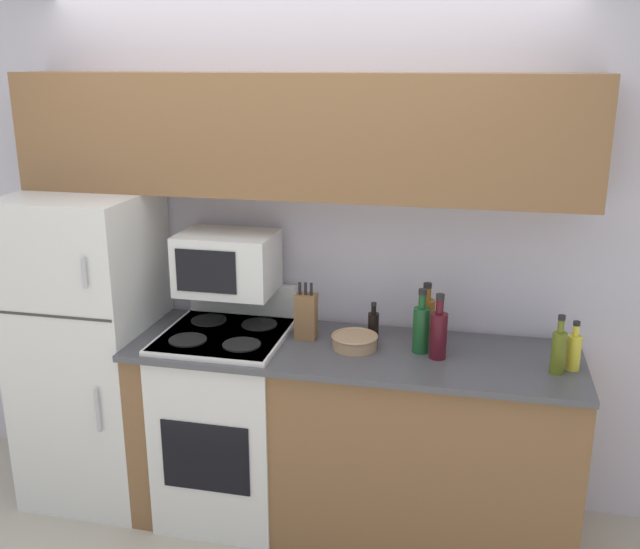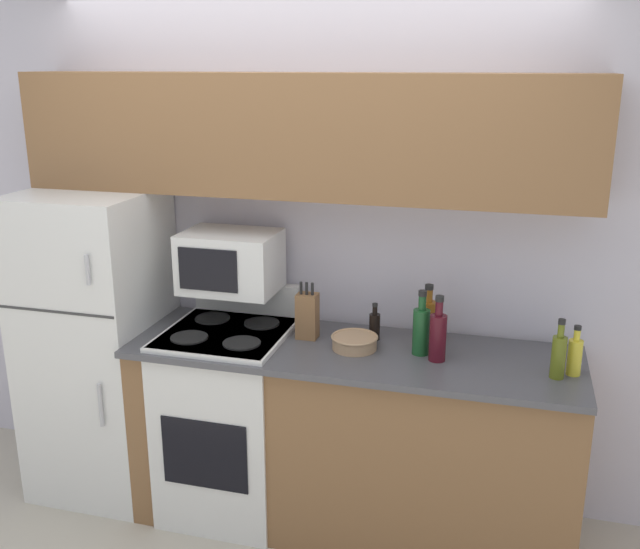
{
  "view_description": "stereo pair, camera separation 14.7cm",
  "coord_description": "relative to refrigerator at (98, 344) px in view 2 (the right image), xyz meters",
  "views": [
    {
      "loc": [
        0.85,
        -2.73,
        2.2
      ],
      "look_at": [
        0.17,
        0.28,
        1.28
      ],
      "focal_mm": 40.0,
      "sensor_mm": 36.0,
      "label": 1
    },
    {
      "loc": [
        0.99,
        -2.69,
        2.2
      ],
      "look_at": [
        0.17,
        0.28,
        1.28
      ],
      "focal_mm": 40.0,
      "sensor_mm": 36.0,
      "label": 2
    }
  ],
  "objects": [
    {
      "name": "bottle_wine_red",
      "position": [
        1.75,
        -0.05,
        0.25
      ],
      "size": [
        0.08,
        0.08,
        0.3
      ],
      "color": "#470F19",
      "rests_on": "lower_cabinets"
    },
    {
      "name": "lower_cabinets",
      "position": [
        1.36,
        -0.01,
        -0.33
      ],
      "size": [
        2.07,
        0.66,
        0.93
      ],
      "color": "brown",
      "rests_on": "ground_plane"
    },
    {
      "name": "bottle_wine_green",
      "position": [
        1.67,
        0.0,
        0.25
      ],
      "size": [
        0.08,
        0.08,
        0.3
      ],
      "color": "#194C23",
      "rests_on": "lower_cabinets"
    },
    {
      "name": "bottle_whiskey",
      "position": [
        1.68,
        0.16,
        0.25
      ],
      "size": [
        0.08,
        0.08,
        0.28
      ],
      "color": "brown",
      "rests_on": "lower_cabinets"
    },
    {
      "name": "stove",
      "position": [
        0.73,
        -0.02,
        -0.31
      ],
      "size": [
        0.59,
        0.64,
        1.12
      ],
      "color": "white",
      "rests_on": "ground_plane"
    },
    {
      "name": "wall_back",
      "position": [
        1.04,
        0.35,
        0.48
      ],
      "size": [
        8.0,
        0.05,
        2.55
      ],
      "color": "silver",
      "rests_on": "ground_plane"
    },
    {
      "name": "ground_plane",
      "position": [
        1.04,
        -0.32,
        -0.8
      ],
      "size": [
        12.0,
        12.0,
        0.0
      ],
      "primitive_type": "plane",
      "color": "beige"
    },
    {
      "name": "bowl",
      "position": [
        1.37,
        -0.02,
        0.17
      ],
      "size": [
        0.22,
        0.22,
        0.06
      ],
      "color": "tan",
      "rests_on": "lower_cabinets"
    },
    {
      "name": "microwave",
      "position": [
        0.71,
        0.11,
        0.47
      ],
      "size": [
        0.46,
        0.34,
        0.29
      ],
      "color": "white",
      "rests_on": "stove"
    },
    {
      "name": "bottle_cooking_spray",
      "position": [
        2.32,
        -0.05,
        0.22
      ],
      "size": [
        0.06,
        0.06,
        0.22
      ],
      "color": "gold",
      "rests_on": "lower_cabinets"
    },
    {
      "name": "refrigerator",
      "position": [
        0.0,
        0.0,
        0.0
      ],
      "size": [
        0.64,
        0.66,
        1.6
      ],
      "color": "white",
      "rests_on": "ground_plane"
    },
    {
      "name": "upper_cabinets",
      "position": [
        1.04,
        0.18,
        1.08
      ],
      "size": [
        2.71,
        0.3,
        0.56
      ],
      "color": "brown",
      "rests_on": "refrigerator"
    },
    {
      "name": "bottle_soy_sauce",
      "position": [
        1.43,
        0.12,
        0.21
      ],
      "size": [
        0.05,
        0.05,
        0.18
      ],
      "color": "black",
      "rests_on": "lower_cabinets"
    },
    {
      "name": "knife_block",
      "position": [
        1.12,
        0.05,
        0.25
      ],
      "size": [
        0.1,
        0.08,
        0.28
      ],
      "color": "brown",
      "rests_on": "lower_cabinets"
    },
    {
      "name": "bottle_olive_oil",
      "position": [
        2.25,
        -0.1,
        0.24
      ],
      "size": [
        0.06,
        0.06,
        0.26
      ],
      "color": "#5B6619",
      "rests_on": "lower_cabinets"
    }
  ]
}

